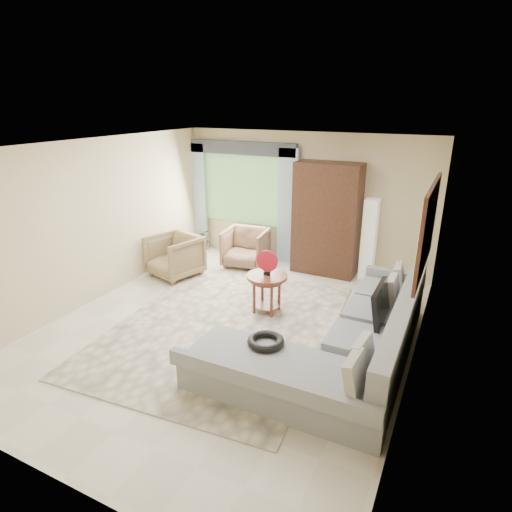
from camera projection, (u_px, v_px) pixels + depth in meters
The scene contains 17 objects.
ground at pixel (230, 328), 6.27m from camera, with size 6.00×6.00×0.00m, color silver.
area_rug at pixel (225, 326), 6.30m from camera, with size 3.00×4.00×0.02m, color beige.
sectional_sofa at pixel (348, 346), 5.28m from camera, with size 2.30×3.46×0.90m.
tv_screen at pixel (381, 304), 5.40m from camera, with size 0.06×0.74×0.48m, color black.
garden_hose at pixel (266, 341), 4.90m from camera, with size 0.43×0.43×0.09m, color black.
coffee_table at pixel (267, 293), 6.63m from camera, with size 0.63×0.63×0.63m.
red_disc at pixel (267, 261), 6.44m from camera, with size 0.34×0.34×0.03m, color #AC1120.
armchair_left at pixel (174, 256), 8.01m from camera, with size 0.84×0.87×0.79m, color #967E52.
armchair_right at pixel (246, 248), 8.52m from camera, with size 0.81×0.83×0.76m, color olive.
potted_plant at pixel (203, 239), 9.47m from camera, with size 0.45×0.39×0.49m, color #999999.
armoire at pixel (326, 219), 7.97m from camera, with size 1.20×0.55×2.10m, color black.
floor_lamp at pixel (369, 240), 7.79m from camera, with size 0.24×0.24×1.50m, color silver.
window at pixel (243, 189), 8.85m from camera, with size 1.80×0.04×1.40m, color #669E59.
curtain_left at pixel (198, 197), 9.30m from camera, with size 0.40×0.08×2.30m, color #9EB7CC.
curtain_right at pixel (288, 208), 8.43m from camera, with size 0.40×0.08×2.30m, color #9EB7CC.
valance at pixel (241, 148), 8.50m from camera, with size 2.40×0.12×0.26m, color #1E232D.
wall_mirror at pixel (427, 228), 4.94m from camera, with size 0.05×1.70×1.05m.
Camera 1 is at (2.78, -4.79, 3.15)m, focal length 30.00 mm.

